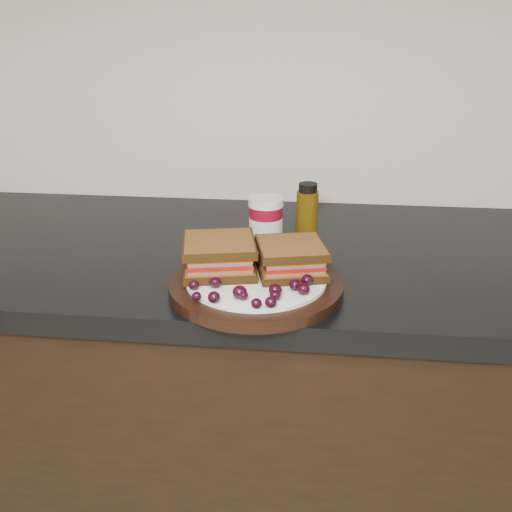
{
  "coord_description": "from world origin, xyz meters",
  "views": [
    {
      "loc": [
        0.28,
        0.69,
        1.31
      ],
      "look_at": [
        0.19,
        1.51,
        0.96
      ],
      "focal_mm": 40.0,
      "sensor_mm": 36.0,
      "label": 1
    }
  ],
  "objects_px": {
    "plate": "(256,285)",
    "oil_bottle": "(307,213)",
    "condiment_jar": "(266,223)",
    "sandwich_left": "(219,255)"
  },
  "relations": [
    {
      "from": "plate",
      "to": "oil_bottle",
      "type": "xyz_separation_m",
      "value": [
        0.07,
        0.22,
        0.05
      ]
    },
    {
      "from": "sandwich_left",
      "to": "oil_bottle",
      "type": "bearing_deg",
      "value": 45.04
    },
    {
      "from": "plate",
      "to": "condiment_jar",
      "type": "height_order",
      "value": "condiment_jar"
    },
    {
      "from": "condiment_jar",
      "to": "plate",
      "type": "bearing_deg",
      "value": -89.3
    },
    {
      "from": "plate",
      "to": "condiment_jar",
      "type": "distance_m",
      "value": 0.19
    },
    {
      "from": "sandwich_left",
      "to": "oil_bottle",
      "type": "xyz_separation_m",
      "value": [
        0.14,
        0.21,
        0.01
      ]
    },
    {
      "from": "condiment_jar",
      "to": "oil_bottle",
      "type": "bearing_deg",
      "value": 24.36
    },
    {
      "from": "plate",
      "to": "condiment_jar",
      "type": "bearing_deg",
      "value": 90.7
    },
    {
      "from": "condiment_jar",
      "to": "sandwich_left",
      "type": "bearing_deg",
      "value": -109.18
    },
    {
      "from": "sandwich_left",
      "to": "oil_bottle",
      "type": "relative_size",
      "value": 0.98
    }
  ]
}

